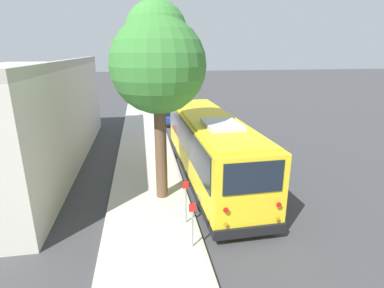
% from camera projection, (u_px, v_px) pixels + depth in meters
% --- Properties ---
extents(ground_plane, '(160.00, 160.00, 0.00)m').
position_uv_depth(ground_plane, '(214.00, 170.00, 16.39)').
color(ground_plane, '#3D3D3F').
extents(sidewalk_slab, '(80.00, 3.26, 0.15)m').
position_uv_depth(sidewalk_slab, '(146.00, 173.00, 15.77)').
color(sidewalk_slab, beige).
rests_on(sidewalk_slab, ground).
extents(curb_strip, '(80.00, 0.14, 0.15)m').
position_uv_depth(curb_strip, '(178.00, 171.00, 16.04)').
color(curb_strip, '#AAA69D').
rests_on(curb_strip, ground).
extents(shuttle_bus, '(11.47, 3.02, 3.36)m').
position_uv_depth(shuttle_bus, '(210.00, 144.00, 14.89)').
color(shuttle_bus, yellow).
rests_on(shuttle_bus, ground).
extents(parked_sedan_blue, '(4.53, 1.90, 1.27)m').
position_uv_depth(parked_sedan_blue, '(172.00, 116.00, 27.12)').
color(parked_sedan_blue, navy).
rests_on(parked_sedan_blue, ground).
extents(parked_sedan_maroon, '(4.37, 1.83, 1.27)m').
position_uv_depth(parked_sedan_maroon, '(169.00, 105.00, 32.41)').
color(parked_sedan_maroon, maroon).
rests_on(parked_sedan_maroon, ground).
extents(parked_sedan_white, '(4.50, 1.72, 1.31)m').
position_uv_depth(parked_sedan_white, '(163.00, 97.00, 38.02)').
color(parked_sedan_white, silver).
rests_on(parked_sedan_white, ground).
extents(parked_sedan_black, '(4.43, 1.99, 1.29)m').
position_uv_depth(parked_sedan_black, '(161.00, 91.00, 43.31)').
color(parked_sedan_black, black).
rests_on(parked_sedan_black, ground).
extents(parked_sedan_navy, '(4.58, 1.88, 1.30)m').
position_uv_depth(parked_sedan_navy, '(157.00, 86.00, 48.91)').
color(parked_sedan_navy, '#19234C').
rests_on(parked_sedan_navy, ground).
extents(street_tree, '(3.73, 3.73, 7.98)m').
position_uv_depth(street_tree, '(158.00, 60.00, 11.52)').
color(street_tree, brown).
rests_on(street_tree, sidewalk_slab).
extents(sign_post_near, '(0.06, 0.22, 1.56)m').
position_uv_depth(sign_post_near, '(192.00, 225.00, 9.52)').
color(sign_post_near, gray).
rests_on(sign_post_near, sidewalk_slab).
extents(sign_post_far, '(0.06, 0.22, 1.67)m').
position_uv_depth(sign_post_far, '(186.00, 202.00, 10.87)').
color(sign_post_far, gray).
rests_on(sign_post_far, sidewalk_slab).
extents(fire_hydrant, '(0.22, 0.22, 0.81)m').
position_uv_depth(fire_hydrant, '(159.00, 131.00, 22.12)').
color(fire_hydrant, red).
rests_on(fire_hydrant, sidewalk_slab).
extents(building_backdrop, '(17.06, 6.42, 5.80)m').
position_uv_depth(building_backdrop, '(18.00, 118.00, 16.34)').
color(building_backdrop, beige).
rests_on(building_backdrop, ground).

